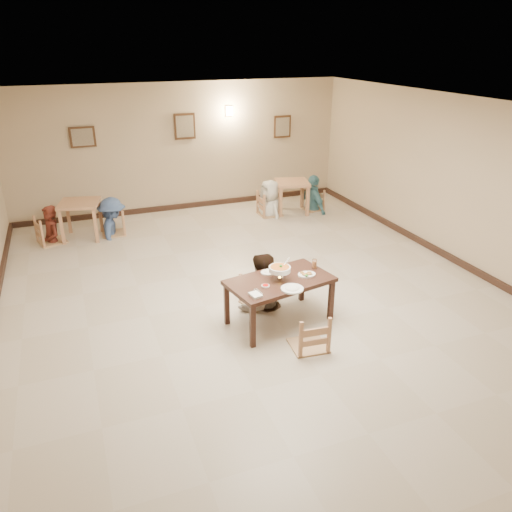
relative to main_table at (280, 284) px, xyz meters
name	(u,v)px	position (x,y,z in m)	size (l,w,h in m)	color
floor	(257,296)	(-0.03, 0.85, -0.62)	(10.00, 10.00, 0.00)	#BCAF9C
ceiling	(257,108)	(-0.03, 0.85, 2.38)	(10.00, 10.00, 0.00)	silver
wall_back	(181,148)	(-0.03, 5.85, 0.88)	(10.00, 10.00, 0.00)	tan
wall_right	(465,184)	(3.97, 0.85, 0.88)	(10.00, 10.00, 0.00)	tan
baseboard_back	(185,206)	(-0.03, 5.82, -0.56)	(8.00, 0.06, 0.12)	black
baseboard_right	(451,258)	(3.94, 0.85, -0.56)	(0.06, 10.00, 0.12)	black
picture_a	(83,137)	(-2.23, 5.81, 1.28)	(0.55, 0.04, 0.45)	#392213
picture_b	(185,126)	(0.07, 5.81, 1.38)	(0.50, 0.04, 0.60)	#392213
picture_c	(282,127)	(2.57, 5.81, 1.23)	(0.45, 0.04, 0.55)	#392213
wall_sconce	(229,111)	(1.17, 5.81, 1.68)	(0.16, 0.05, 0.22)	#FFD88C
main_table	(280,284)	(0.00, 0.00, 0.00)	(1.63, 1.11, 0.70)	#391F16
chair_far	(258,276)	(-0.09, 0.65, -0.15)	(0.44, 0.44, 0.94)	tan
chair_near	(310,314)	(0.11, -0.76, -0.11)	(0.48, 0.48, 1.02)	tan
main_diner	(261,255)	(-0.07, 0.57, 0.24)	(0.84, 0.65, 1.72)	gray
curry_warmer	(280,269)	(-0.01, -0.01, 0.25)	(0.35, 0.31, 0.28)	silver
rice_plate_far	(270,272)	(-0.05, 0.25, 0.09)	(0.28, 0.28, 0.06)	white
rice_plate_near	(292,289)	(0.03, -0.36, 0.10)	(0.32, 0.32, 0.07)	white
fried_plate	(307,274)	(0.42, -0.02, 0.10)	(0.27, 0.27, 0.06)	white
chili_dish	(265,286)	(-0.28, -0.14, 0.09)	(0.12, 0.12, 0.02)	white
napkin_cutlery	(256,295)	(-0.51, -0.35, 0.10)	(0.19, 0.28, 0.03)	white
drink_glass	(314,264)	(0.64, 0.17, 0.15)	(0.07, 0.07, 0.14)	white
bg_table_left	(80,208)	(-2.51, 4.64, 0.03)	(0.95, 0.95, 0.79)	tan
bg_table_right	(292,187)	(2.32, 4.61, 0.01)	(0.94, 0.94, 0.77)	tan
bg_chair_ll	(49,218)	(-3.14, 4.59, -0.08)	(0.51, 0.51, 1.08)	tan
bg_chair_lr	(111,211)	(-1.89, 4.63, -0.10)	(0.49, 0.49, 1.05)	tan
bg_chair_rl	(270,193)	(1.75, 4.60, -0.08)	(0.51, 0.51, 1.08)	tan
bg_chair_rr	(313,191)	(2.90, 4.60, -0.15)	(0.44, 0.44, 0.94)	tan
bg_diner_a	(47,206)	(-3.14, 4.59, 0.16)	(0.57, 0.37, 1.56)	#562118
bg_diner_b	(110,198)	(-1.89, 4.63, 0.19)	(1.05, 0.60, 1.62)	#436196
bg_diner_c	(270,180)	(1.75, 4.60, 0.23)	(0.83, 0.54, 1.70)	silver
bg_diner_d	(314,175)	(2.90, 4.60, 0.24)	(1.01, 0.42, 1.72)	teal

